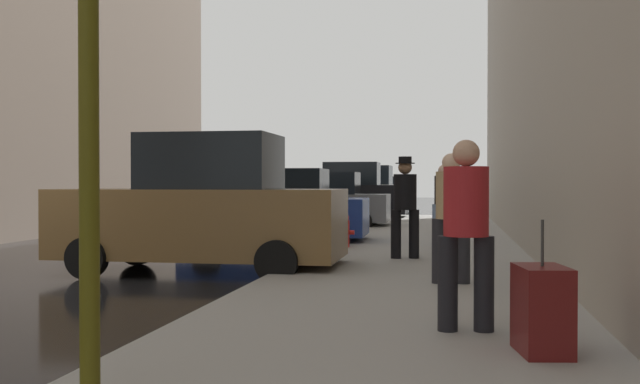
{
  "coord_description": "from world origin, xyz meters",
  "views": [
    {
      "loc": [
        6.62,
        -9.19,
        1.48
      ],
      "look_at": [
        3.94,
        5.26,
        1.28
      ],
      "focal_mm": 40.0,
      "sensor_mm": 36.0,
      "label": 1
    }
  ],
  "objects": [
    {
      "name": "parked_black_suv",
      "position": [
        2.65,
        18.22,
        1.03
      ],
      "size": [
        4.62,
        2.09,
        2.25
      ],
      "color": "black",
      "rests_on": "ground_plane"
    },
    {
      "name": "pedestrian_with_fedora",
      "position": [
        5.81,
        3.28,
        1.14
      ],
      "size": [
        0.53,
        0.49,
        1.78
      ],
      "color": "black",
      "rests_on": "sidewalk"
    },
    {
      "name": "parked_silver_sedan",
      "position": [
        2.65,
        29.43,
        0.85
      ],
      "size": [
        4.2,
        2.06,
        1.79
      ],
      "color": "#B7BABF",
      "rests_on": "ground_plane"
    },
    {
      "name": "parked_white_van",
      "position": [
        2.65,
        23.78,
        1.03
      ],
      "size": [
        4.65,
        2.17,
        2.25
      ],
      "color": "silver",
      "rests_on": "ground_plane"
    },
    {
      "name": "fire_hydrant",
      "position": [
        4.45,
        5.21,
        0.5
      ],
      "size": [
        0.42,
        0.22,
        0.7
      ],
      "color": "red",
      "rests_on": "sidewalk"
    },
    {
      "name": "pedestrian_in_jeans",
      "position": [
        6.44,
        6.58,
        1.1
      ],
      "size": [
        0.53,
        0.48,
        1.71
      ],
      "color": "#728CB2",
      "rests_on": "sidewalk"
    },
    {
      "name": "parked_blue_sedan",
      "position": [
        2.65,
        6.85,
        0.85
      ],
      "size": [
        4.26,
        2.17,
        1.79
      ],
      "color": "navy",
      "rests_on": "ground_plane"
    },
    {
      "name": "rolling_suitcase",
      "position": [
        7.31,
        -3.47,
        0.49
      ],
      "size": [
        0.45,
        0.61,
        1.04
      ],
      "color": "#591414",
      "rests_on": "sidewalk"
    },
    {
      "name": "parked_bronze_suv",
      "position": [
        2.65,
        1.8,
        1.03
      ],
      "size": [
        4.62,
        2.1,
        2.25
      ],
      "color": "brown",
      "rests_on": "ground_plane"
    },
    {
      "name": "pedestrian_in_tan_coat",
      "position": [
        6.61,
        0.3,
        1.1
      ],
      "size": [
        0.51,
        0.43,
        1.71
      ],
      "color": "black",
      "rests_on": "sidewalk"
    },
    {
      "name": "parked_gray_coupe",
      "position": [
        2.65,
        12.68,
        0.85
      ],
      "size": [
        4.22,
        2.1,
        1.79
      ],
      "color": "slate",
      "rests_on": "ground_plane"
    },
    {
      "name": "pedestrian_in_red_jacket",
      "position": [
        6.74,
        -2.72,
        1.1
      ],
      "size": [
        0.52,
        0.44,
        1.71
      ],
      "color": "black",
      "rests_on": "sidewalk"
    },
    {
      "name": "sidewalk",
      "position": [
        6.0,
        0.0,
        0.07
      ],
      "size": [
        4.0,
        40.0,
        0.15
      ],
      "primitive_type": "cube",
      "color": "gray",
      "rests_on": "ground_plane"
    }
  ]
}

